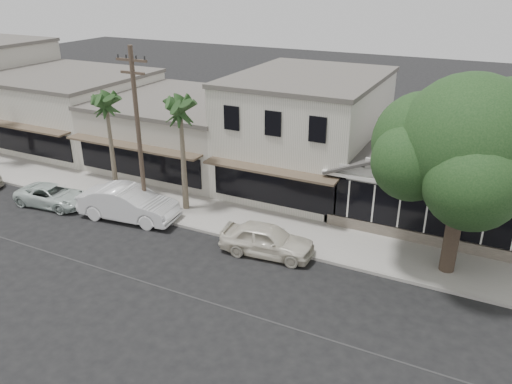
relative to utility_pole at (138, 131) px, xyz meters
The scene contains 13 objects.
ground 11.44m from the utility_pole, 30.02° to the right, with size 140.00×140.00×0.00m, color black.
sidewalk_north 5.06m from the utility_pole, 57.17° to the left, with size 90.00×3.50×0.15m, color #9E9991.
corner_shop 15.93m from the utility_pole, 27.45° to the left, with size 10.40×8.60×5.10m.
row_building_near 10.36m from the utility_pole, 54.14° to the left, with size 8.00×10.00×6.50m, color silver.
row_building_midnear 9.23m from the utility_pole, 109.87° to the left, with size 10.00×10.00×4.20m, color beige.
row_building_midfar 16.01m from the utility_pole, 148.42° to the left, with size 11.00×10.00×5.00m, color silver.
utility_pole is the anchor object (origin of this frame).
car_0 8.63m from the utility_pole, ahead, with size 1.78×4.42×1.51m, color silver.
car_1 4.00m from the utility_pole, 130.99° to the right, with size 1.89×5.41×1.78m, color white.
car_2 7.09m from the utility_pole, 167.49° to the right, with size 1.96×4.26×1.18m, color silver.
shade_tree 15.39m from the utility_pole, ahead, with size 7.87×7.12×8.74m.
palm_east 2.39m from the utility_pole, 44.81° to the left, with size 2.89×2.89×6.75m.
palm_mid 3.12m from the utility_pole, 161.01° to the left, with size 2.42×2.42×6.60m.
Camera 1 is at (7.14, -13.98, 12.07)m, focal length 35.00 mm.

